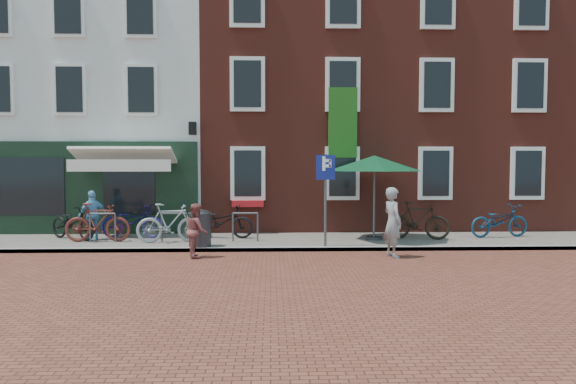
{
  "coord_description": "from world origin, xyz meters",
  "views": [
    {
      "loc": [
        1.23,
        -13.19,
        2.25
      ],
      "look_at": [
        1.69,
        0.43,
        1.54
      ],
      "focal_mm": 31.78,
      "sensor_mm": 36.0,
      "label": 1
    }
  ],
  "objects_px": {
    "boy": "(197,230)",
    "bicycle_0": "(73,223)",
    "bicycle_1": "(98,223)",
    "cafe_person": "(93,215)",
    "bicycle_3": "(170,223)",
    "bicycle_4": "(222,221)",
    "bicycle_2": "(132,221)",
    "bicycle_6": "(499,221)",
    "parasol": "(374,160)",
    "litter_bin": "(200,226)",
    "parking_sign": "(326,183)",
    "bicycle_5": "(418,220)",
    "woman": "(393,222)"
  },
  "relations": [
    {
      "from": "bicycle_2",
      "to": "cafe_person",
      "type": "bearing_deg",
      "value": 111.78
    },
    {
      "from": "bicycle_3",
      "to": "bicycle_2",
      "type": "bearing_deg",
      "value": 45.63
    },
    {
      "from": "parking_sign",
      "to": "bicycle_5",
      "type": "height_order",
      "value": "parking_sign"
    },
    {
      "from": "parking_sign",
      "to": "parasol",
      "type": "xyz_separation_m",
      "value": [
        1.55,
        1.21,
        0.62
      ]
    },
    {
      "from": "parking_sign",
      "to": "cafe_person",
      "type": "relative_size",
      "value": 1.72
    },
    {
      "from": "parasol",
      "to": "bicycle_4",
      "type": "relative_size",
      "value": 1.47
    },
    {
      "from": "litter_bin",
      "to": "bicycle_0",
      "type": "xyz_separation_m",
      "value": [
        -3.87,
        1.42,
        -0.05
      ]
    },
    {
      "from": "parking_sign",
      "to": "bicycle_4",
      "type": "bearing_deg",
      "value": 150.5
    },
    {
      "from": "litter_bin",
      "to": "bicycle_2",
      "type": "xyz_separation_m",
      "value": [
        -2.23,
        1.67,
        -0.05
      ]
    },
    {
      "from": "litter_bin",
      "to": "parasol",
      "type": "height_order",
      "value": "parasol"
    },
    {
      "from": "boy",
      "to": "bicycle_2",
      "type": "xyz_separation_m",
      "value": [
        -2.29,
        2.68,
        -0.07
      ]
    },
    {
      "from": "litter_bin",
      "to": "bicycle_6",
      "type": "xyz_separation_m",
      "value": [
        8.72,
        1.48,
        -0.05
      ]
    },
    {
      "from": "boy",
      "to": "bicycle_1",
      "type": "distance_m",
      "value": 3.61
    },
    {
      "from": "parasol",
      "to": "cafe_person",
      "type": "distance_m",
      "value": 8.31
    },
    {
      "from": "bicycle_6",
      "to": "bicycle_4",
      "type": "bearing_deg",
      "value": 78.92
    },
    {
      "from": "parking_sign",
      "to": "parasol",
      "type": "bearing_deg",
      "value": 38.13
    },
    {
      "from": "boy",
      "to": "litter_bin",
      "type": "bearing_deg",
      "value": -11.05
    },
    {
      "from": "parasol",
      "to": "bicycle_2",
      "type": "height_order",
      "value": "parasol"
    },
    {
      "from": "bicycle_4",
      "to": "cafe_person",
      "type": "bearing_deg",
      "value": 101.51
    },
    {
      "from": "parking_sign",
      "to": "cafe_person",
      "type": "height_order",
      "value": "parking_sign"
    },
    {
      "from": "bicycle_3",
      "to": "cafe_person",
      "type": "bearing_deg",
      "value": 66.34
    },
    {
      "from": "boy",
      "to": "bicycle_0",
      "type": "relative_size",
      "value": 0.71
    },
    {
      "from": "boy",
      "to": "bicycle_0",
      "type": "xyz_separation_m",
      "value": [
        -3.93,
        2.43,
        -0.07
      ]
    },
    {
      "from": "parasol",
      "to": "cafe_person",
      "type": "relative_size",
      "value": 1.93
    },
    {
      "from": "parasol",
      "to": "bicycle_4",
      "type": "bearing_deg",
      "value": 174.49
    },
    {
      "from": "bicycle_4",
      "to": "woman",
      "type": "bearing_deg",
      "value": -113.52
    },
    {
      "from": "bicycle_1",
      "to": "bicycle_4",
      "type": "height_order",
      "value": "bicycle_1"
    },
    {
      "from": "woman",
      "to": "bicycle_6",
      "type": "height_order",
      "value": "woman"
    },
    {
      "from": "bicycle_1",
      "to": "cafe_person",
      "type": "bearing_deg",
      "value": 31.57
    },
    {
      "from": "parking_sign",
      "to": "bicycle_6",
      "type": "xyz_separation_m",
      "value": [
        5.4,
        1.54,
        -1.19
      ]
    },
    {
      "from": "bicycle_3",
      "to": "bicycle_5",
      "type": "relative_size",
      "value": 1.0
    },
    {
      "from": "parasol",
      "to": "bicycle_2",
      "type": "bearing_deg",
      "value": 175.85
    },
    {
      "from": "parking_sign",
      "to": "parasol",
      "type": "distance_m",
      "value": 2.06
    },
    {
      "from": "parking_sign",
      "to": "bicycle_5",
      "type": "xyz_separation_m",
      "value": [
        2.84,
        1.24,
        -1.13
      ]
    },
    {
      "from": "cafe_person",
      "to": "bicycle_0",
      "type": "relative_size",
      "value": 0.76
    },
    {
      "from": "bicycle_2",
      "to": "bicycle_6",
      "type": "relative_size",
      "value": 1.0
    },
    {
      "from": "litter_bin",
      "to": "parasol",
      "type": "distance_m",
      "value": 5.31
    },
    {
      "from": "bicycle_5",
      "to": "parasol",
      "type": "bearing_deg",
      "value": 111.01
    },
    {
      "from": "boy",
      "to": "bicycle_4",
      "type": "relative_size",
      "value": 0.71
    },
    {
      "from": "parking_sign",
      "to": "woman",
      "type": "xyz_separation_m",
      "value": [
        1.54,
        -1.11,
        -0.92
      ]
    },
    {
      "from": "litter_bin",
      "to": "bicycle_6",
      "type": "relative_size",
      "value": 0.57
    },
    {
      "from": "bicycle_0",
      "to": "parking_sign",
      "type": "bearing_deg",
      "value": -68.27
    },
    {
      "from": "bicycle_4",
      "to": "litter_bin",
      "type": "bearing_deg",
      "value": 173.38
    },
    {
      "from": "woman",
      "to": "bicycle_3",
      "type": "distance_m",
      "value": 6.11
    },
    {
      "from": "parasol",
      "to": "bicycle_6",
      "type": "relative_size",
      "value": 1.47
    },
    {
      "from": "bicycle_0",
      "to": "bicycle_2",
      "type": "bearing_deg",
      "value": -48.02
    },
    {
      "from": "parasol",
      "to": "bicycle_3",
      "type": "bearing_deg",
      "value": -175.89
    },
    {
      "from": "bicycle_3",
      "to": "bicycle_4",
      "type": "relative_size",
      "value": 0.97
    },
    {
      "from": "parasol",
      "to": "bicycle_3",
      "type": "relative_size",
      "value": 1.52
    },
    {
      "from": "bicycle_6",
      "to": "litter_bin",
      "type": "bearing_deg",
      "value": 89.26
    }
  ]
}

